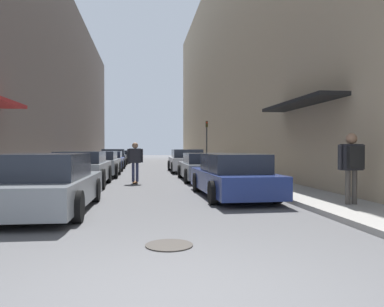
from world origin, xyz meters
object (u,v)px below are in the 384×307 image
at_px(parked_car_right_0, 232,176).
at_px(pedestrian, 352,160).
at_px(parked_car_left_5, 120,157).
at_px(parked_car_right_2, 186,161).
at_px(manhole_cover, 169,245).
at_px(parked_car_left_2, 100,164).
at_px(parked_car_right_1, 204,167).
at_px(skateboarder, 135,158).
at_px(traffic_light, 207,138).
at_px(parked_car_left_0, 47,184).
at_px(parked_car_left_3, 109,161).
at_px(parked_car_left_4, 114,158).
at_px(parked_car_left_1, 82,169).

height_order(parked_car_right_0, pedestrian, pedestrian).
distance_m(parked_car_left_5, parked_car_right_2, 14.86).
relative_size(parked_car_right_0, pedestrian, 2.84).
bearing_deg(parked_car_right_0, manhole_cover, -113.11).
bearing_deg(parked_car_left_2, manhole_cover, -79.68).
xyz_separation_m(parked_car_right_2, manhole_cover, (-2.22, -16.67, -0.64)).
bearing_deg(parked_car_right_1, skateboarder, -159.28).
distance_m(parked_car_left_5, traffic_light, 11.37).
xyz_separation_m(parked_car_left_5, skateboarder, (1.82, -21.02, 0.43)).
xyz_separation_m(parked_car_left_0, parked_car_right_0, (4.72, 1.95, -0.02)).
xyz_separation_m(parked_car_left_3, parked_car_right_0, (4.75, -13.81, 0.00)).
bearing_deg(parked_car_right_0, parked_car_left_5, 100.45).
height_order(parked_car_right_2, traffic_light, traffic_light).
bearing_deg(manhole_cover, parked_car_right_0, 66.89).
xyz_separation_m(parked_car_left_4, parked_car_right_1, (4.96, -13.91, -0.06)).
distance_m(parked_car_left_1, parked_car_left_4, 15.85).
height_order(parked_car_left_5, manhole_cover, parked_car_left_5).
height_order(parked_car_left_1, parked_car_left_5, parked_car_left_1).
xyz_separation_m(parked_car_left_4, parked_car_left_5, (0.15, 5.97, -0.06)).
bearing_deg(parked_car_left_2, parked_car_left_1, -92.07).
distance_m(parked_car_left_4, manhole_cover, 24.94).
height_order(parked_car_left_5, parked_car_right_2, parked_car_right_2).
xyz_separation_m(parked_car_left_2, pedestrian, (6.91, -10.94, 0.53)).
xyz_separation_m(parked_car_left_3, parked_car_right_2, (4.75, -2.34, 0.05)).
height_order(parked_car_left_3, manhole_cover, parked_car_left_3).
distance_m(parked_car_right_0, skateboarder, 5.41).
bearing_deg(parked_car_left_0, parked_car_left_1, 91.38).
height_order(parked_car_left_2, parked_car_left_4, parked_car_left_4).
xyz_separation_m(parked_car_left_1, parked_car_left_3, (0.11, 10.06, -0.04)).
distance_m(parked_car_right_1, pedestrian, 8.52).
height_order(parked_car_left_0, skateboarder, skateboarder).
height_order(parked_car_left_2, parked_car_right_2, parked_car_right_2).
bearing_deg(traffic_light, parked_car_right_1, -100.43).
height_order(parked_car_left_3, parked_car_right_0, parked_car_right_0).
bearing_deg(manhole_cover, skateboarder, 93.97).
bearing_deg(parked_car_left_2, parked_car_right_0, -60.78).
bearing_deg(parked_car_left_4, parked_car_left_1, -89.98).
bearing_deg(parked_car_left_4, parked_car_left_5, 88.57).
height_order(parked_car_left_2, parked_car_left_3, parked_car_left_2).
bearing_deg(parked_car_left_3, parked_car_left_5, 89.82).
bearing_deg(parked_car_right_1, parked_car_right_0, -91.00).
relative_size(parked_car_left_4, parked_car_right_0, 1.00).
bearing_deg(parked_car_left_5, parked_car_left_0, -90.02).
bearing_deg(parked_car_right_1, parked_car_right_2, 91.00).
bearing_deg(pedestrian, parked_car_left_0, 175.03).
distance_m(parked_car_left_2, skateboarder, 4.26).
bearing_deg(pedestrian, manhole_cover, -149.20).
distance_m(parked_car_left_1, skateboarder, 2.15).
bearing_deg(parked_car_right_2, parked_car_left_0, -109.38).
relative_size(parked_car_left_0, parked_car_left_3, 0.96).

